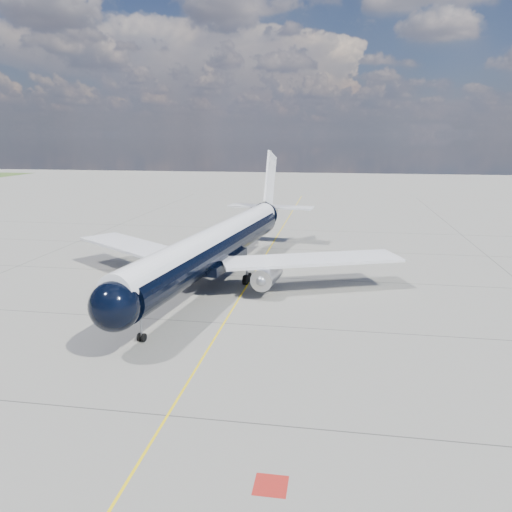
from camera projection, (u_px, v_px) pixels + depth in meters
The scene contains 4 objects.
ground at pixel (259, 266), 62.93m from camera, with size 320.00×320.00×0.00m, color gray.
taxiway_centerline at pixel (252, 277), 58.13m from camera, with size 0.16×160.00×0.01m, color yellow.
red_marking at pixel (271, 485), 23.51m from camera, with size 1.60×1.60×0.01m, color maroon.
main_airliner at pixel (219, 244), 55.27m from camera, with size 39.38×48.28×13.96m.
Camera 1 is at (9.36, -30.12, 16.09)m, focal length 35.00 mm.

